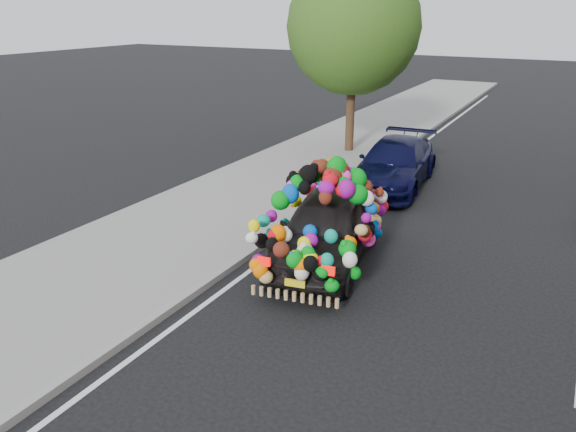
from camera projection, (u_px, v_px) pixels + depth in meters
name	position (u px, v px, depth m)	size (l,w,h in m)	color
ground	(342.00, 304.00, 9.32)	(100.00, 100.00, 0.00)	black
sidewalk	(143.00, 251.00, 11.20)	(4.00, 60.00, 0.12)	gray
kerb	(224.00, 271.00, 10.34)	(0.15, 60.00, 0.13)	gray
tree_near_sidewalk	(354.00, 27.00, 17.42)	(4.20, 4.20, 6.13)	#332114
plush_art_car	(327.00, 212.00, 10.57)	(2.60, 4.38, 1.98)	black
navy_sedan	(394.00, 164.00, 15.22)	(1.75, 4.30, 1.25)	black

